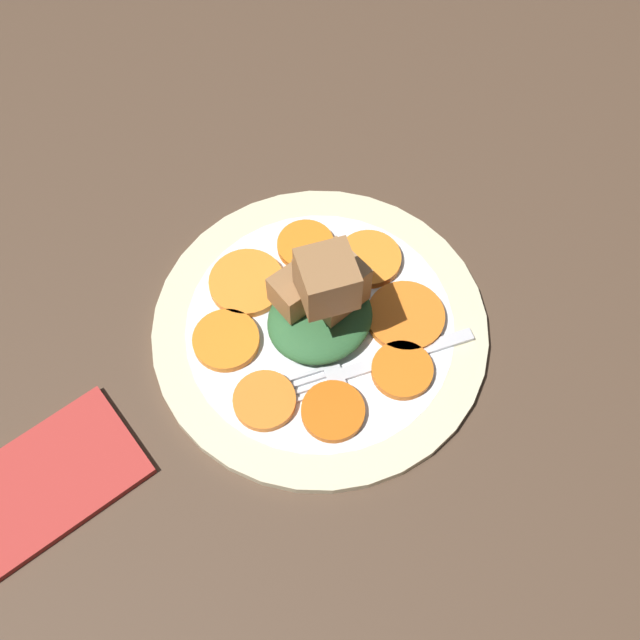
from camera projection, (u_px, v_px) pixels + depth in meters
The scene contains 13 objects.
table_slab at pixel (320, 336), 72.62cm from camera, with size 120.00×120.00×2.00cm, color #4C3828.
plate at pixel (320, 328), 71.28cm from camera, with size 29.78×29.78×1.05cm.
carrot_slice_0 at pixel (406, 317), 70.72cm from camera, with size 6.92×6.92×0.81cm, color orange.
carrot_slice_1 at pixel (369, 259), 73.57cm from camera, with size 5.91×5.91×0.81cm, color orange.
carrot_slice_2 at pixel (306, 245), 74.26cm from camera, with size 5.31×5.31×0.81cm, color orange.
carrot_slice_3 at pixel (247, 283), 72.36cm from camera, with size 6.83×6.83×0.81cm, color orange.
carrot_slice_4 at pixel (226, 340), 69.62cm from camera, with size 5.84×5.84×0.81cm, color orange.
carrot_slice_5 at pixel (265, 401), 66.95cm from camera, with size 5.30×5.30×0.81cm, color orange.
carrot_slice_6 at pixel (333, 411), 66.50cm from camera, with size 5.34×5.34×0.81cm, color #D55F13.
carrot_slice_7 at pixel (402, 370), 68.27cm from camera, with size 5.29×5.29×0.81cm, color orange.
center_pile at pixel (322, 299), 67.22cm from camera, with size 9.51×8.56×11.26cm.
fork at pixel (370, 366), 68.69cm from camera, with size 17.74×7.46×0.40cm.
napkin at pixel (44, 484), 64.74cm from camera, with size 15.51×9.31×0.80cm.
Camera 1 is at (-20.16, -26.07, 65.73)cm, focal length 45.00 mm.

